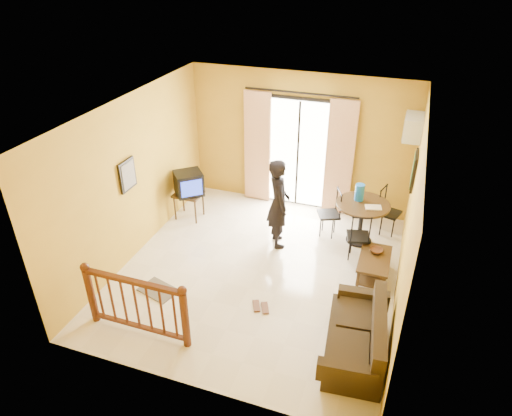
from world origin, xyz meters
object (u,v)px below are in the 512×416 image
(television, at_px, (189,183))
(sofa, at_px, (359,339))
(coffee_table, at_px, (374,264))
(standing_person, at_px, (278,203))
(dining_table, at_px, (362,211))

(television, height_order, sofa, television)
(coffee_table, height_order, standing_person, standing_person)
(dining_table, xyz_separation_m, standing_person, (-1.42, -0.57, 0.20))
(television, distance_m, coffee_table, 3.83)
(dining_table, distance_m, standing_person, 1.54)
(dining_table, bearing_deg, coffee_table, -70.05)
(television, xyz_separation_m, coffee_table, (3.72, -0.76, -0.51))
(television, bearing_deg, dining_table, -35.99)
(dining_table, relative_size, coffee_table, 1.09)
(television, xyz_separation_m, standing_person, (1.93, -0.31, 0.07))
(coffee_table, distance_m, standing_person, 1.94)
(sofa, xyz_separation_m, standing_person, (-1.79, 2.20, 0.56))
(television, distance_m, dining_table, 3.36)
(television, height_order, coffee_table, television)
(standing_person, bearing_deg, coffee_table, -132.56)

